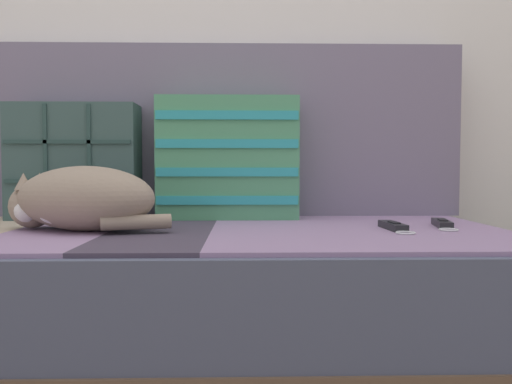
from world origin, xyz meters
The scene contains 8 objects.
ground_plane centered at (0.00, 0.00, 0.00)m, with size 14.00×14.00×0.00m, color #7A6651.
couch centered at (0.00, 0.10, 0.19)m, with size 1.93×0.90×0.39m.
sofa_backrest centered at (0.00, 0.48, 0.68)m, with size 1.89×0.14×0.58m.
throw_pillow_quilted centered at (-0.32, 0.33, 0.57)m, with size 0.40×0.14×0.36m.
throw_pillow_striped centered at (0.16, 0.33, 0.59)m, with size 0.45×0.14×0.39m.
sleeping_cat centered at (-0.21, 0.03, 0.47)m, with size 0.44×0.30×0.17m.
game_remote_near centered at (0.76, 0.09, 0.40)m, with size 0.08×0.19×0.02m.
game_remote_far centered at (0.61, 0.03, 0.40)m, with size 0.05×0.19×0.02m.
Camera 1 is at (0.22, -1.26, 0.55)m, focal length 35.00 mm.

